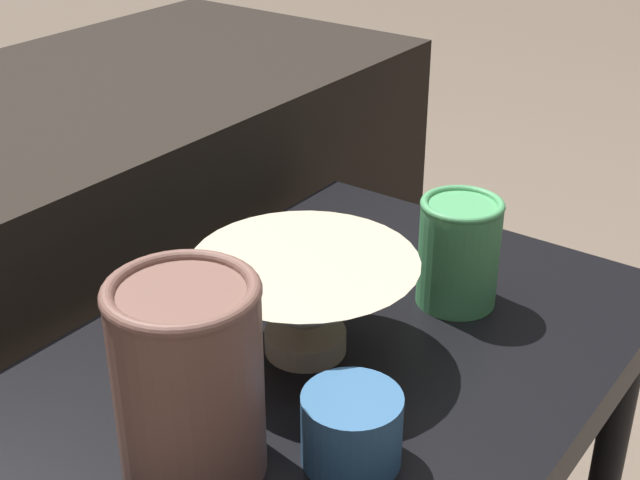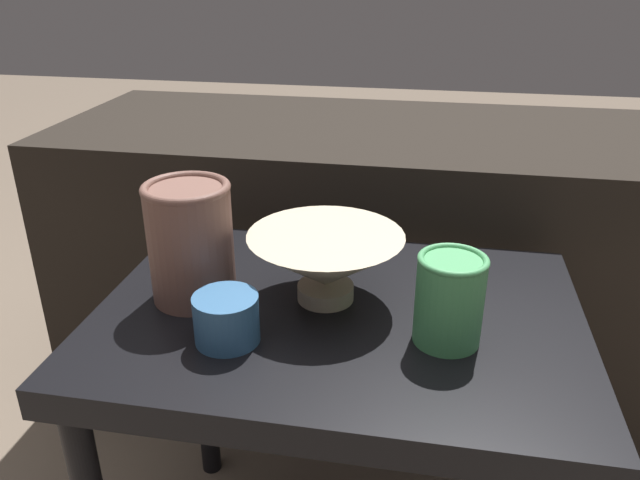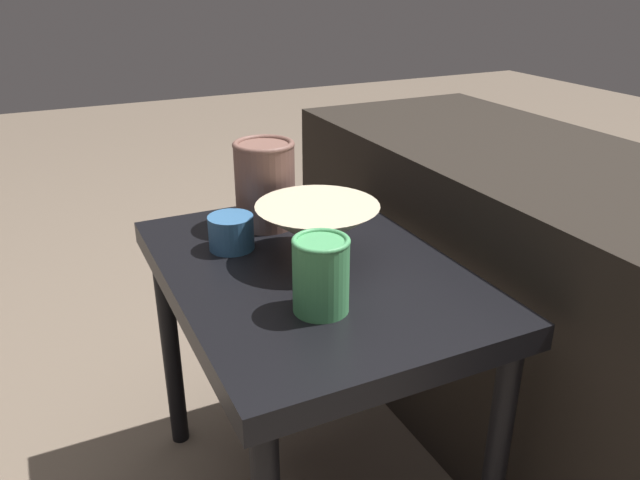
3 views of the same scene
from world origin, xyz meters
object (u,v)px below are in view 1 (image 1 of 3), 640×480
(vase_colorful_right, at_px, (459,250))
(cup, at_px, (352,429))
(vase_textured_left, at_px, (185,375))
(bowl, at_px, (305,298))

(vase_colorful_right, bearing_deg, cup, -169.57)
(cup, bearing_deg, vase_textured_left, 128.12)
(bowl, height_order, cup, bowl)
(bowl, bearing_deg, vase_textured_left, -173.18)
(bowl, distance_m, vase_colorful_right, 0.17)
(vase_colorful_right, height_order, cup, vase_colorful_right)
(bowl, distance_m, vase_textured_left, 0.18)
(bowl, height_order, vase_textured_left, vase_textured_left)
(vase_colorful_right, bearing_deg, vase_textured_left, 171.56)
(bowl, relative_size, vase_colorful_right, 1.83)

